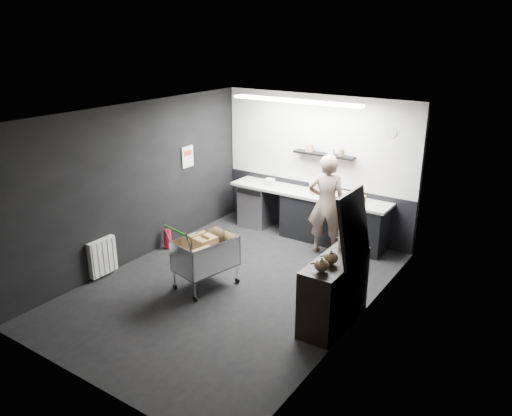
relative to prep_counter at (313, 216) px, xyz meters
The scene contains 22 objects.
floor 2.47m from the prep_counter, 93.20° to the right, with size 5.50×5.50×0.00m, color black.
ceiling 3.30m from the prep_counter, 93.20° to the right, with size 5.50×5.50×0.00m, color white.
wall_back 0.96m from the prep_counter, 112.30° to the left, with size 5.50×5.50×0.00m, color black.
wall_front 5.25m from the prep_counter, 91.50° to the right, with size 5.50×5.50×0.00m, color black.
wall_left 3.35m from the prep_counter, 131.43° to the right, with size 5.50×5.50×0.00m, color black.
wall_right 3.18m from the prep_counter, 52.38° to the right, with size 5.50×5.50×0.00m, color black.
kitchen_wall_panel 1.43m from the prep_counter, 113.58° to the left, with size 3.95×0.02×1.70m, color silver.
dado_panel 0.34m from the prep_counter, 113.58° to the left, with size 3.95×0.02×1.00m, color black.
floating_shelf 1.18m from the prep_counter, 72.13° to the left, with size 1.20×0.22×0.04m, color black.
wall_clock 2.13m from the prep_counter, 13.36° to the left, with size 0.20×0.20×0.03m, color silver.
poster 2.63m from the prep_counter, 152.11° to the right, with size 0.02×0.30×0.40m, color silver.
poster_red_band 2.66m from the prep_counter, 152.05° to the right, with size 0.01×0.22×0.10m, color red.
radiator 3.92m from the prep_counter, 122.01° to the right, with size 0.10×0.50×0.60m, color silver.
ceiling_strip 2.29m from the prep_counter, 103.37° to the right, with size 2.40×0.20×0.04m, color white.
prep_counter is the anchor object (origin of this frame).
person 0.80m from the prep_counter, 43.32° to the right, with size 0.66×0.43×1.82m, color #BFAD97.
shopping_cart 2.69m from the prep_counter, 100.39° to the right, with size 0.79×1.11×1.10m.
sideboard 2.93m from the prep_counter, 56.46° to the right, with size 0.54×1.27×1.89m.
fire_extinguisher 2.77m from the prep_counter, 136.02° to the right, with size 0.13×0.13×0.44m.
cardboard_box 0.85m from the prep_counter, ahead, with size 0.55×0.42×0.11m, color #A58158.
pink_tub 0.54m from the prep_counter, behind, with size 0.19×0.19×0.19m, color beige.
white_container 1.09m from the prep_counter, behind, with size 0.17×0.13×0.15m, color silver.
Camera 1 is at (4.18, -5.59, 3.80)m, focal length 35.00 mm.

